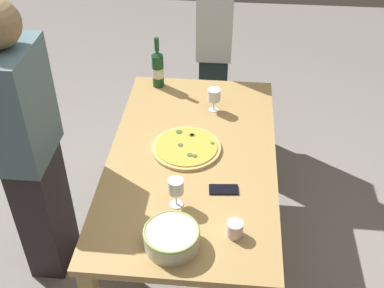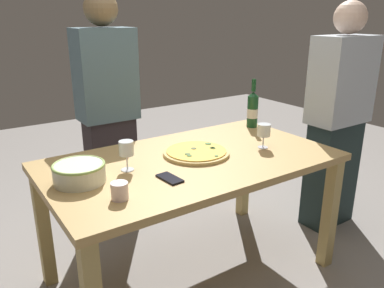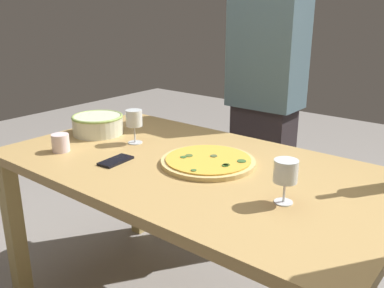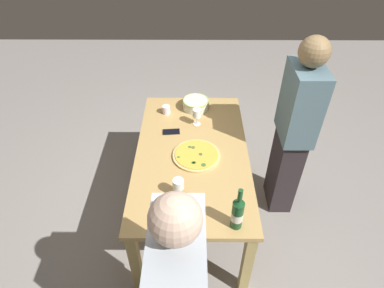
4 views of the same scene
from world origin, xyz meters
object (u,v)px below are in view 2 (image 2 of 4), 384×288
person_host (337,120)px  person_guest_left (108,115)px  serving_bowl (79,172)px  cell_phone (170,178)px  wine_glass_by_bottle (264,131)px  pizza (196,152)px  wine_bottle (253,109)px  cup_amber (120,191)px  wine_glass_near_pizza (126,150)px  dining_table (192,173)px

person_host → person_guest_left: person_guest_left is taller
serving_bowl → cell_phone: bearing=-29.8°
wine_glass_by_bottle → person_host: 0.75m
serving_bowl → cell_phone: size_ratio=1.72×
cell_phone → person_guest_left: person_guest_left is taller
pizza → wine_bottle: bearing=21.0°
cup_amber → serving_bowl: bearing=107.1°
pizza → serving_bowl: size_ratio=1.52×
cell_phone → pizza: bearing=30.4°
serving_bowl → cup_amber: size_ratio=3.22×
serving_bowl → pizza: bearing=0.4°
serving_bowl → wine_glass_by_bottle: bearing=-6.5°
person_host → person_guest_left: (-1.34, 0.89, 0.04)m
wine_glass_near_pizza → person_guest_left: 0.82m
person_host → person_guest_left: 1.61m
wine_bottle → pizza: bearing=-159.0°
pizza → person_host: size_ratio=0.24×
dining_table → cell_phone: bearing=-144.3°
serving_bowl → cell_phone: 0.43m
person_host → pizza: bearing=-1.9°
wine_glass_near_pizza → wine_glass_by_bottle: wine_glass_near_pizza is taller
dining_table → wine_bottle: 0.79m
cup_amber → cell_phone: 0.29m
wine_glass_near_pizza → wine_bottle: bearing=12.8°
cell_phone → person_host: bearing=-0.0°
serving_bowl → cup_amber: (0.08, -0.27, -0.01)m
wine_glass_near_pizza → cell_phone: wine_glass_near_pizza is taller
pizza → cell_phone: pizza is taller
pizza → wine_glass_near_pizza: (-0.42, 0.01, 0.10)m
wine_bottle → wine_glass_by_bottle: size_ratio=2.31×
wine_glass_by_bottle → cell_phone: (-0.70, -0.09, -0.10)m
dining_table → wine_glass_near_pizza: size_ratio=10.28×
pizza → serving_bowl: serving_bowl is taller
pizza → wine_bottle: (0.65, 0.25, 0.12)m
wine_glass_near_pizza → person_guest_left: (0.23, 0.79, -0.02)m
wine_glass_by_bottle → cell_phone: wine_glass_by_bottle is taller
dining_table → cup_amber: size_ratio=20.80×
wine_glass_near_pizza → person_guest_left: size_ratio=0.09×
dining_table → cell_phone: 0.32m
cup_amber → cell_phone: (0.29, 0.06, -0.03)m
cell_phone → wine_bottle: bearing=21.0°
wine_glass_near_pizza → cup_amber: bearing=-120.5°
wine_glass_by_bottle → cell_phone: size_ratio=1.01×
wine_glass_by_bottle → cell_phone: bearing=-172.7°
wine_glass_by_bottle → person_host: person_host is taller
wine_bottle → person_host: person_host is taller
wine_bottle → wine_glass_by_bottle: 0.45m
wine_glass_by_bottle → person_guest_left: person_guest_left is taller
pizza → wine_glass_by_bottle: 0.42m
wine_bottle → person_host: (0.49, -0.34, -0.08)m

